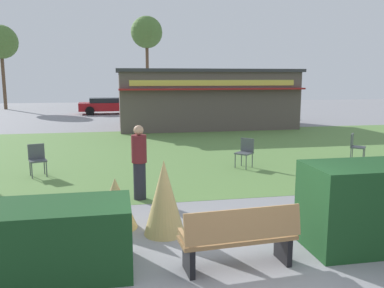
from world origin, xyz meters
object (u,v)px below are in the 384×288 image
at_px(park_bench, 239,237).
at_px(cafe_chair_center, 37,157).
at_px(cafe_chair_west, 355,145).
at_px(person_standing, 139,162).
at_px(tree_right_bg, 1,42).
at_px(parked_car_west_slot, 107,105).
at_px(food_kiosk, 204,98).
at_px(cafe_chair_east, 245,150).
at_px(tree_left_bg, 147,33).

height_order(park_bench, cafe_chair_center, park_bench).
height_order(cafe_chair_west, person_standing, person_standing).
xyz_separation_m(cafe_chair_center, tree_right_bg, (-7.16, 25.09, 5.06)).
bearing_deg(tree_right_bg, person_standing, -70.49).
distance_m(person_standing, parked_car_west_slot, 21.81).
height_order(cafe_chair_west, parked_car_west_slot, parked_car_west_slot).
xyz_separation_m(cafe_chair_west, cafe_chair_center, (-9.95, -0.23, 0.00)).
bearing_deg(cafe_chair_center, park_bench, -58.41).
xyz_separation_m(food_kiosk, tree_right_bg, (-14.20, 14.70, 4.01)).
bearing_deg(park_bench, tree_right_bg, 109.39).
bearing_deg(parked_car_west_slot, food_kiosk, -57.57).
distance_m(park_bench, person_standing, 3.84).
bearing_deg(cafe_chair_center, cafe_chair_east, -0.62).
distance_m(parked_car_west_slot, tree_left_bg, 9.14).
relative_size(food_kiosk, parked_car_west_slot, 2.25).
distance_m(cafe_chair_west, person_standing, 7.84).
bearing_deg(tree_right_bg, cafe_chair_east, -62.29).
distance_m(food_kiosk, tree_right_bg, 20.83).
relative_size(food_kiosk, tree_left_bg, 1.19).
bearing_deg(tree_left_bg, cafe_chair_east, -87.70).
bearing_deg(person_standing, tree_left_bg, -5.72).
height_order(park_bench, person_standing, person_standing).
bearing_deg(park_bench, cafe_chair_east, 70.97).
relative_size(food_kiosk, cafe_chair_east, 10.80).
height_order(cafe_chair_west, cafe_chair_center, same).
relative_size(food_kiosk, person_standing, 5.69).
height_order(person_standing, parked_car_west_slot, person_standing).
bearing_deg(cafe_chair_east, person_standing, -141.87).
bearing_deg(park_bench, parked_car_west_slot, 95.33).
xyz_separation_m(food_kiosk, cafe_chair_center, (-7.03, -10.39, -1.05)).
height_order(person_standing, tree_right_bg, tree_right_bg).
bearing_deg(person_standing, cafe_chair_center, 43.93).
height_order(food_kiosk, tree_left_bg, tree_left_bg).
height_order(cafe_chair_east, tree_right_bg, tree_right_bg).
xyz_separation_m(cafe_chair_east, tree_right_bg, (-13.22, 25.16, 5.06)).
xyz_separation_m(cafe_chair_east, cafe_chair_center, (-6.05, 0.07, 0.00)).
bearing_deg(parked_car_west_slot, cafe_chair_center, -94.57).
bearing_deg(person_standing, tree_right_bg, 18.65).
distance_m(parked_car_west_slot, tree_right_bg, 11.67).
xyz_separation_m(food_kiosk, person_standing, (-4.35, -13.10, -0.72)).
bearing_deg(cafe_chair_east, tree_left_bg, 92.30).
relative_size(park_bench, parked_car_west_slot, 0.40).
relative_size(food_kiosk, tree_right_bg, 1.36).
distance_m(tree_left_bg, tree_right_bg, 12.25).
height_order(food_kiosk, cafe_chair_east, food_kiosk).
height_order(cafe_chair_west, cafe_chair_east, same).
relative_size(cafe_chair_west, tree_left_bg, 0.11).
xyz_separation_m(cafe_chair_center, tree_left_bg, (5.04, 25.05, 6.07)).
bearing_deg(food_kiosk, park_bench, -100.64).
bearing_deg(tree_left_bg, tree_right_bg, 179.80).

